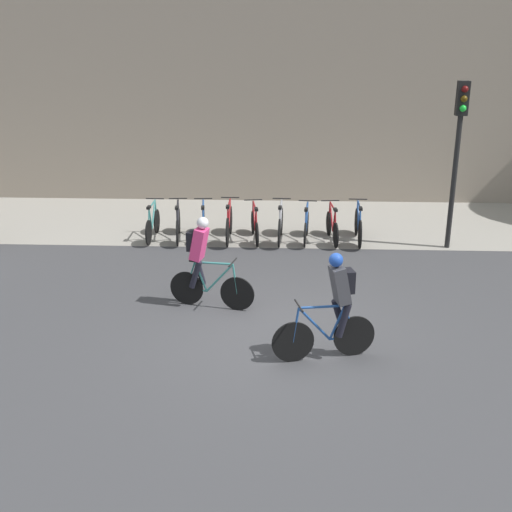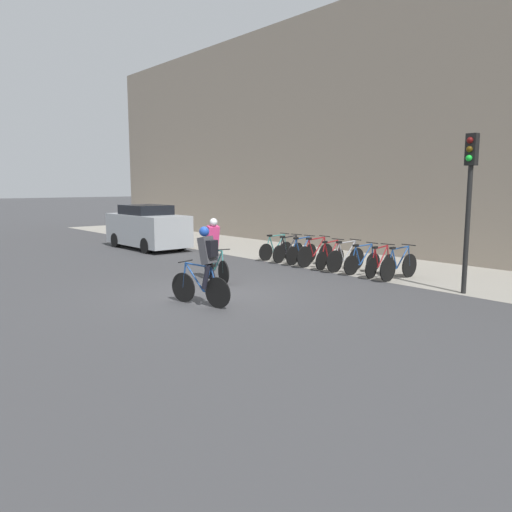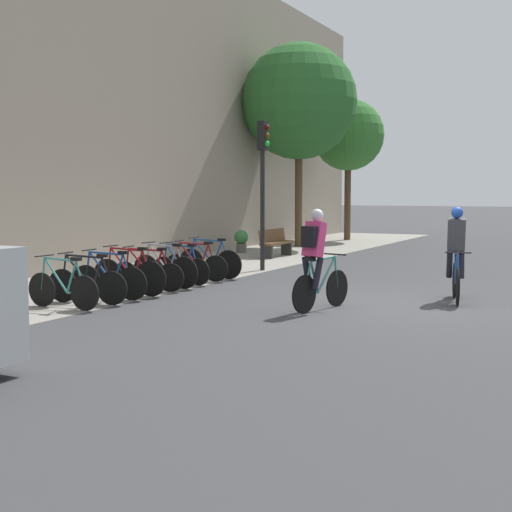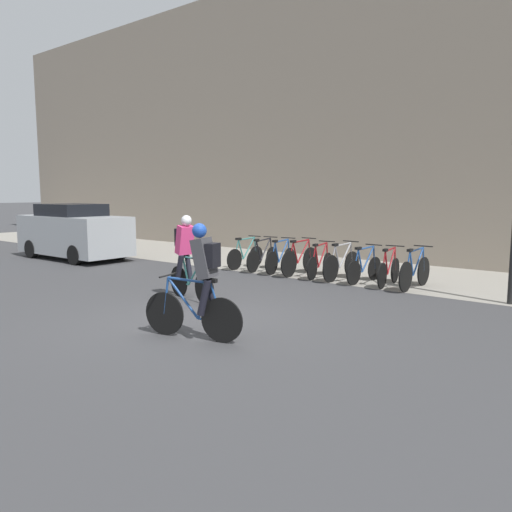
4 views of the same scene
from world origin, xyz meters
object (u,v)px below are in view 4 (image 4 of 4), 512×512
parked_bike_5 (342,264)px  parked_bike_6 (364,268)px  cyclist_grey (201,279)px  parked_car (74,232)px  parked_bike_1 (263,257)px  parked_bike_0 (245,255)px  parked_bike_7 (389,270)px  cyclist_pink (186,255)px  parked_bike_2 (281,259)px  parked_bike_8 (415,271)px  parked_bike_3 (300,260)px  parked_bike_4 (320,263)px

parked_bike_5 → parked_bike_6: (0.64, -0.00, -0.03)m
cyclist_grey → parked_car: 10.78m
parked_bike_1 → parked_bike_0: bearing=179.9°
parked_bike_7 → cyclist_pink: bearing=-123.6°
cyclist_pink → parked_car: (-7.66, 2.12, -0.05)m
cyclist_pink → parked_bike_5: cyclist_pink is taller
parked_bike_2 → parked_car: 7.45m
parked_bike_1 → parked_bike_8: size_ratio=0.96×
parked_bike_2 → parked_bike_3: parked_bike_3 is taller
cyclist_grey → parked_bike_2: bearing=115.2°
parked_bike_6 → parked_bike_8: bearing=0.0°
parked_bike_2 → parked_bike_5: parked_bike_5 is taller
parked_bike_1 → parked_bike_8: parked_bike_8 is taller
parked_bike_6 → parked_bike_4: bearing=-180.0°
parked_car → parked_bike_0: bearing=18.4°
parked_bike_4 → parked_bike_6: bearing=0.0°
cyclist_grey → parked_bike_8: size_ratio=1.02×
parked_car → parked_bike_8: bearing=10.1°
parked_bike_0 → parked_bike_7: 4.49m
parked_bike_0 → parked_car: parked_car is taller
parked_bike_1 → parked_bike_7: size_ratio=1.04×
parked_bike_7 → parked_bike_1: bearing=-180.0°
parked_bike_2 → parked_car: (-7.17, -1.96, 0.50)m
parked_bike_1 → parked_bike_4: (1.92, -0.00, -0.01)m
parked_bike_1 → parked_bike_8: (4.48, 0.00, 0.02)m
cyclist_pink → parked_bike_0: cyclist_pink is taller
parked_bike_6 → parked_bike_7: 0.64m
cyclist_pink → parked_bike_6: cyclist_pink is taller
cyclist_pink → parked_bike_0: size_ratio=1.10×
parked_bike_3 → parked_bike_5: parked_bike_3 is taller
parked_bike_0 → parked_bike_1: bearing=-0.1°
parked_bike_4 → parked_bike_6: same height
parked_bike_2 → parked_bike_6: size_ratio=1.05×
parked_bike_3 → parked_bike_4: size_ratio=1.08×
parked_bike_7 → parked_bike_0: bearing=180.0°
cyclist_pink → parked_bike_2: size_ratio=1.07×
parked_bike_3 → parked_bike_2: bearing=-180.0°
cyclist_pink → parked_bike_4: cyclist_pink is taller
parked_bike_8 → parked_car: 11.20m
parked_bike_2 → parked_bike_8: parked_bike_8 is taller
parked_bike_3 → parked_bike_8: bearing=-0.0°
parked_bike_2 → parked_bike_4: size_ratio=1.01×
cyclist_grey → parked_bike_3: (-2.18, 6.00, -0.53)m
cyclist_pink → parked_bike_8: (3.35, 4.08, -0.54)m
parked_car → parked_bike_5: bearing=12.2°
parked_bike_6 → cyclist_grey: bearing=-87.6°
parked_bike_1 → parked_car: parked_car is taller
parked_bike_6 → parked_bike_7: bearing=-0.0°
parked_bike_0 → parked_bike_8: parked_bike_8 is taller
parked_car → parked_bike_6: bearing=11.4°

